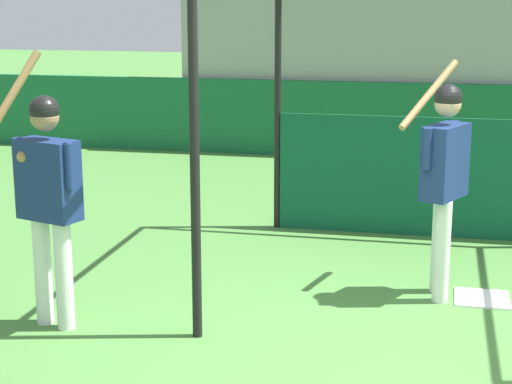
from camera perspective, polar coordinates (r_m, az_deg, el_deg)
name	(u,v)px	position (r m, az deg, el deg)	size (l,w,h in m)	color
ground_plane	(400,376)	(5.78, 9.59, -11.99)	(60.00, 60.00, 0.00)	#477F38
outfield_wall	(428,122)	(12.93, 11.39, 4.59)	(24.00, 0.12, 1.15)	#196038
bleacher_section	(432,57)	(14.50, 11.67, 8.79)	(7.60, 3.20, 2.83)	#9E9E99
batting_cage	(449,137)	(8.22, 12.76, 3.63)	(3.56, 3.14, 2.62)	black
home_plate	(482,298)	(7.26, 14.83, -6.87)	(0.44, 0.44, 0.02)	white
player_batter	(444,171)	(6.98, 12.42, 1.41)	(0.59, 0.94, 1.89)	white
player_waiting	(47,190)	(6.37, -13.74, 0.16)	(0.82, 0.52, 2.03)	white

